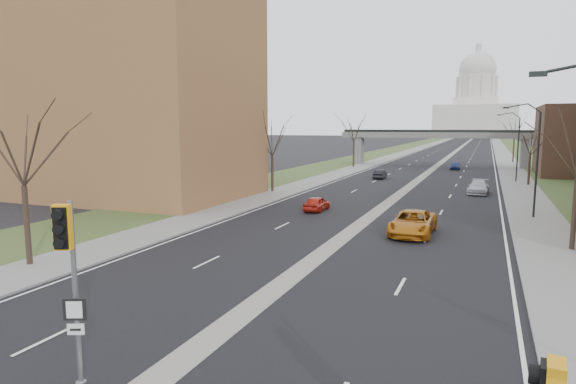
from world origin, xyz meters
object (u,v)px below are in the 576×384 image
Objects in this scene: signal_pole_median at (69,263)px; car_right_mid at (478,187)px; car_right_far at (455,166)px; car_left_near at (317,203)px; car_right_near at (413,223)px; car_left_far at (380,174)px.

signal_pole_median is 1.07× the size of car_right_mid.
car_right_mid is (9.09, 45.24, -2.91)m from signal_pole_median.
signal_pole_median reaches higher than car_right_far.
signal_pole_median is 29.34m from car_left_near.
car_right_near is at bearing 145.16° from car_left_near.
car_right_far is at bearing 101.22° from car_right_mid.
car_right_mid is at bearing 54.69° from signal_pole_median.
car_left_near is at bearing 72.55° from signal_pole_median.
signal_pole_median is 46.24m from car_right_mid.
car_right_mid reaches higher than car_left_far.
car_right_mid is (3.61, 22.37, -0.08)m from car_right_near.
car_right_far is at bearing -115.51° from car_left_far.
signal_pole_median is at bearing 96.54° from car_left_near.
car_right_far is (5.01, 74.43, -2.97)m from signal_pole_median.
signal_pole_median is 56.08m from car_left_far.
car_left_near is at bearing -102.71° from car_right_far.
car_left_far is 16.50m from car_right_mid.
car_left_far is at bearing -117.05° from car_right_far.
signal_pole_median is 0.92× the size of car_right_near.
car_right_mid is at bearing 139.05° from car_left_far.
car_left_far is (-0.22, 26.88, -0.01)m from car_left_near.
car_right_far is (-4.08, 29.18, -0.06)m from car_right_mid.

